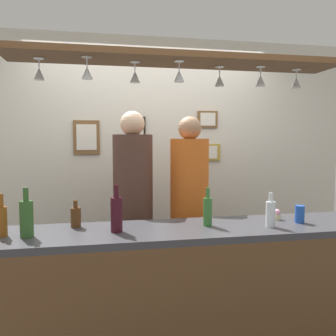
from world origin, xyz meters
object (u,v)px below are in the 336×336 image
bottle_wine_dark_red (116,213)px  bottle_beer_brown_stubby (76,217)px  person_right_orange_shirt (189,194)px  picture_frame_crest (137,129)px  bottle_beer_amber_tall (2,220)px  bottle_beer_green_import (208,211)px  picture_frame_lower_pair (207,152)px  cupcake (277,215)px  picture_frame_caricature (87,137)px  bottle_soda_clear (271,213)px  person_left_brown_shirt (133,193)px  picture_frame_upper_small (208,119)px  bottle_champagne_green (26,218)px  drink_can (300,214)px

bottle_wine_dark_red → bottle_beer_brown_stubby: bearing=146.5°
person_right_orange_shirt → picture_frame_crest: (-0.40, 0.66, 0.59)m
bottle_beer_brown_stubby → bottle_beer_amber_tall: bearing=-160.2°
person_right_orange_shirt → bottle_beer_green_import: bearing=-94.7°
bottle_beer_green_import → picture_frame_lower_pair: size_ratio=0.87×
person_right_orange_shirt → cupcake: bearing=-52.9°
person_right_orange_shirt → picture_frame_crest: size_ratio=6.69×
picture_frame_lower_pair → person_right_orange_shirt: bearing=-118.8°
cupcake → picture_frame_caricature: 2.00m
bottle_soda_clear → bottle_wine_dark_red: (-1.02, 0.07, 0.03)m
person_left_brown_shirt → picture_frame_lower_pair: (0.86, 0.66, 0.32)m
person_right_orange_shirt → bottle_wine_dark_red: (-0.67, -0.77, 0.02)m
bottle_beer_amber_tall → picture_frame_crest: picture_frame_crest is taller
person_right_orange_shirt → bottle_beer_brown_stubby: size_ratio=9.67×
bottle_beer_amber_tall → cupcake: (1.85, 0.10, -0.06)m
bottle_beer_brown_stubby → picture_frame_caricature: size_ratio=0.53×
cupcake → picture_frame_upper_small: picture_frame_upper_small is taller
bottle_beer_amber_tall → picture_frame_caricature: (0.45, 1.41, 0.51)m
bottle_soda_clear → picture_frame_caricature: picture_frame_caricature is taller
bottle_beer_amber_tall → bottle_soda_clear: bearing=-3.0°
bottle_beer_brown_stubby → picture_frame_upper_small: 1.95m
picture_frame_crest → picture_frame_upper_small: picture_frame_upper_small is taller
bottle_beer_brown_stubby → picture_frame_crest: size_ratio=0.69×
picture_frame_lower_pair → bottle_wine_dark_red: bearing=-125.9°
cupcake → bottle_champagne_green: bearing=-175.2°
picture_frame_upper_small → bottle_champagne_green: bearing=-137.4°
bottle_beer_green_import → bottle_champagne_green: bearing=-177.0°
bottle_beer_green_import → bottle_beer_amber_tall: 1.30m
bottle_soda_clear → bottle_wine_dark_red: 1.02m
drink_can → picture_frame_caricature: (-1.51, 1.43, 0.55)m
picture_frame_crest → picture_frame_lower_pair: bearing=0.0°
bottle_wine_dark_red → picture_frame_caricature: (-0.23, 1.43, 0.49)m
bottle_beer_green_import → person_right_orange_shirt: bearing=85.3°
bottle_beer_green_import → drink_can: 0.67m
bottle_champagne_green → bottle_beer_amber_tall: 0.16m
bottle_beer_amber_tall → drink_can: bottle_beer_amber_tall is taller
person_right_orange_shirt → bottle_beer_brown_stubby: 1.11m
bottle_beer_green_import → picture_frame_caricature: size_ratio=0.76×
person_left_brown_shirt → bottle_beer_green_import: person_left_brown_shirt is taller
bottle_champagne_green → picture_frame_crest: picture_frame_crest is taller
bottle_beer_green_import → picture_frame_lower_pair: picture_frame_lower_pair is taller
bottle_champagne_green → bottle_beer_amber_tall: (-0.15, 0.04, -0.02)m
bottle_champagne_green → bottle_beer_green_import: 1.15m
bottle_beer_amber_tall → bottle_beer_green_import: bearing=0.8°
person_right_orange_shirt → bottle_wine_dark_red: 1.03m
picture_frame_upper_small → picture_frame_lower_pair: bearing=180.0°
bottle_soda_clear → picture_frame_caricature: bearing=130.0°
picture_frame_crest → person_left_brown_shirt: bearing=-98.9°
drink_can → bottle_wine_dark_red: bearing=-179.9°
drink_can → bottle_beer_amber_tall: bearing=179.4°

